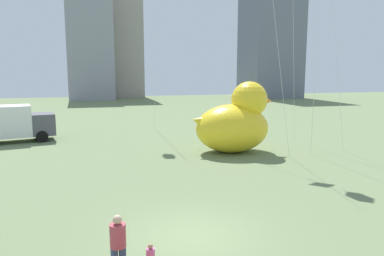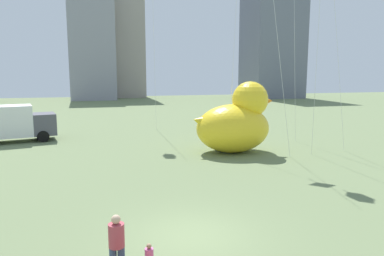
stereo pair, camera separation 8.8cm
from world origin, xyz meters
name	(u,v)px [view 2 (the right image)]	position (x,y,z in m)	size (l,w,h in m)	color
ground_plane	(192,236)	(0.00, 0.00, 0.00)	(140.00, 140.00, 0.00)	#687950
person_adult	(117,243)	(-2.52, -1.90, 0.96)	(0.43, 0.43, 1.74)	#38476B
giant_inflatable_duck	(236,122)	(5.98, 11.79, 2.04)	(5.77, 3.70, 4.78)	yellow
box_truck	(11,124)	(-9.59, 19.25, 1.45)	(6.41, 3.57, 2.85)	white
city_skyline	(66,25)	(-8.62, 62.61, 13.96)	(82.88, 17.75, 41.15)	slate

